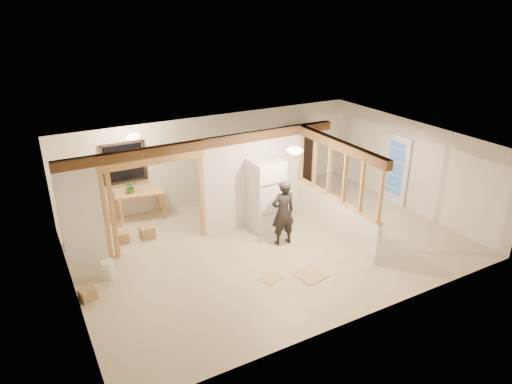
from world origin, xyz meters
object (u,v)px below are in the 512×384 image
woman (283,212)px  bookshelf (297,155)px  refrigerator (266,195)px  work_table (141,205)px  shop_vac (74,236)px

woman → bookshelf: 4.01m
refrigerator → woman: (-0.04, -0.89, -0.11)m
woman → work_table: 4.03m
shop_vac → woman: bearing=-27.3°
woman → refrigerator: bearing=-88.6°
shop_vac → bookshelf: 7.05m
refrigerator → work_table: (-2.68, 2.12, -0.54)m
refrigerator → bookshelf: bearing=42.6°
refrigerator → bookshelf: 3.33m
refrigerator → work_table: size_ratio=1.49×
woman → bookshelf: bearing=-124.4°
shop_vac → bookshelf: (6.97, 0.84, 0.68)m
refrigerator → bookshelf: bookshelf is taller
woman → shop_vac: size_ratio=3.02×
refrigerator → work_table: refrigerator is taller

